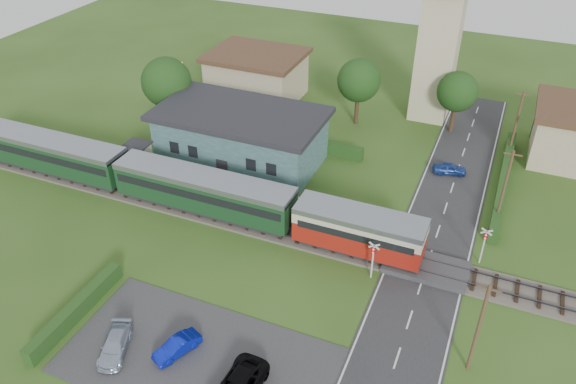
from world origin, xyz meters
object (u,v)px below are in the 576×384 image
at_px(house_west, 257,75).
at_px(car_park_silver, 115,345).
at_px(equipment_hut, 138,156).
at_px(car_park_blue, 177,347).
at_px(crossing_signal_near, 373,255).
at_px(station_building, 241,136).
at_px(car_on_road, 450,169).
at_px(crossing_signal_far, 484,241).
at_px(train, 171,183).
at_px(pedestrian_far, 136,162).
at_px(pedestrian_near, 301,205).
at_px(church_tower, 442,26).

xyz_separation_m(house_west, car_park_silver, (8.34, -38.47, -2.17)).
bearing_deg(house_west, equipment_hut, -98.62).
bearing_deg(car_park_blue, crossing_signal_near, 74.28).
xyz_separation_m(station_building, crossing_signal_near, (16.40, -11.40, -0.55)).
height_order(station_building, car_on_road, station_building).
relative_size(car_on_road, car_park_blue, 0.97).
relative_size(crossing_signal_far, car_park_blue, 1.03).
distance_m(train, pedestrian_far, 6.59).
bearing_deg(crossing_signal_far, car_on_road, 109.80).
xyz_separation_m(equipment_hut, pedestrian_near, (16.91, -0.80, -0.36)).
bearing_deg(pedestrian_near, pedestrian_far, -5.55).
relative_size(car_on_road, car_park_silver, 0.83).
xyz_separation_m(church_tower, crossing_signal_near, (1.40, -28.41, -8.08)).
bearing_deg(house_west, train, -82.96).
bearing_deg(crossing_signal_near, car_on_road, 80.24).
xyz_separation_m(station_building, train, (-2.16, -8.99, -0.52)).
distance_m(car_park_blue, pedestrian_near, 16.53).
bearing_deg(crossing_signal_near, pedestrian_far, 167.88).
bearing_deg(car_on_road, train, 108.52).
height_order(house_west, car_park_silver, house_west).
xyz_separation_m(car_park_blue, pedestrian_far, (-15.07, 16.85, 0.74)).
xyz_separation_m(church_tower, house_west, (-20.00, -3.00, -7.43)).
relative_size(church_tower, crossing_signal_near, 5.37).
height_order(car_park_silver, pedestrian_far, pedestrian_far).
height_order(church_tower, pedestrian_near, church_tower).
height_order(church_tower, car_park_blue, church_tower).
bearing_deg(house_west, crossing_signal_near, -49.89).
xyz_separation_m(crossing_signal_near, car_park_blue, (-9.38, -11.60, -1.53)).
height_order(station_building, crossing_signal_near, station_building).
relative_size(equipment_hut, pedestrian_near, 1.37).
relative_size(train, house_west, 4.00).
relative_size(equipment_hut, car_on_road, 0.82).
xyz_separation_m(crossing_signal_near, car_park_silver, (-13.06, -13.06, -1.52)).
bearing_deg(pedestrian_far, church_tower, -22.81).
bearing_deg(crossing_signal_far, house_west, 144.23).
relative_size(station_building, crossing_signal_far, 4.88).
bearing_deg(car_on_road, car_park_blue, 141.31).
bearing_deg(car_park_silver, station_building, 77.11).
distance_m(equipment_hut, car_park_silver, 21.87).
xyz_separation_m(car_on_road, car_park_silver, (-15.95, -29.84, 0.04)).
height_order(train, crossing_signal_far, train).
distance_m(house_west, pedestrian_far, 20.43).
bearing_deg(house_west, car_park_blue, -72.00).
bearing_deg(church_tower, car_park_silver, -105.71).
relative_size(pedestrian_near, pedestrian_far, 1.04).
bearing_deg(car_park_blue, equipment_hut, 154.37).
height_order(house_west, crossing_signal_far, house_west).
xyz_separation_m(crossing_signal_near, pedestrian_near, (-7.49, 4.81, -0.76)).
distance_m(equipment_hut, pedestrian_far, 0.54).
distance_m(station_building, pedestrian_far, 10.22).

